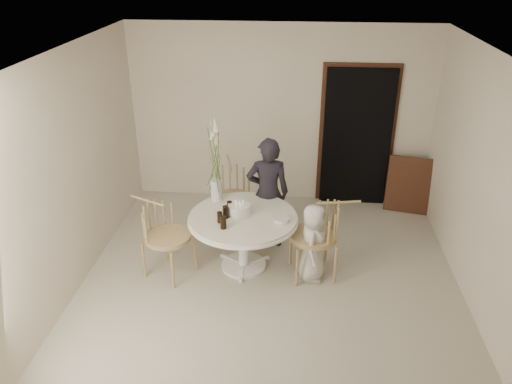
# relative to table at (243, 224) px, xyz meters

# --- Properties ---
(ground) EXTENTS (4.50, 4.50, 0.00)m
(ground) POSITION_rel_table_xyz_m (0.35, -0.25, -0.62)
(ground) COLOR beige
(ground) RESTS_ON ground
(room_shell) EXTENTS (4.50, 4.50, 4.50)m
(room_shell) POSITION_rel_table_xyz_m (0.35, -0.25, 1.00)
(room_shell) COLOR silver
(room_shell) RESTS_ON ground
(doorway) EXTENTS (1.00, 0.10, 2.10)m
(doorway) POSITION_rel_table_xyz_m (1.50, 1.94, 0.43)
(doorway) COLOR black
(doorway) RESTS_ON ground
(door_trim) EXTENTS (1.12, 0.03, 2.22)m
(door_trim) POSITION_rel_table_xyz_m (1.50, 1.98, 0.49)
(door_trim) COLOR #4F2F1B
(door_trim) RESTS_ON ground
(table) EXTENTS (1.33, 1.33, 0.73)m
(table) POSITION_rel_table_xyz_m (0.00, 0.00, 0.00)
(table) COLOR white
(table) RESTS_ON ground
(picture_frame) EXTENTS (0.67, 0.33, 0.85)m
(picture_frame) POSITION_rel_table_xyz_m (2.30, 1.70, -0.19)
(picture_frame) COLOR #4F2F1B
(picture_frame) RESTS_ON ground
(chair_far) EXTENTS (0.63, 0.66, 0.98)m
(chair_far) POSITION_rel_table_xyz_m (-0.27, 0.93, 0.02)
(chair_far) COLOR tan
(chair_far) RESTS_ON ground
(chair_right) EXTENTS (0.65, 0.62, 0.99)m
(chair_right) POSITION_rel_table_xyz_m (0.99, -0.05, 0.03)
(chair_right) COLOR tan
(chair_right) RESTS_ON ground
(chair_left) EXTENTS (0.70, 0.68, 0.96)m
(chair_left) POSITION_rel_table_xyz_m (-1.00, -0.16, 0.01)
(chair_left) COLOR tan
(chair_left) RESTS_ON ground
(girl) EXTENTS (0.59, 0.42, 1.52)m
(girl) POSITION_rel_table_xyz_m (0.26, 0.58, 0.14)
(girl) COLOR black
(girl) RESTS_ON ground
(boy) EXTENTS (0.38, 0.52, 0.98)m
(boy) POSITION_rel_table_xyz_m (0.84, -0.16, -0.12)
(boy) COLOR silver
(boy) RESTS_ON ground
(birthday_cake) EXTENTS (0.27, 0.27, 0.18)m
(birthday_cake) POSITION_rel_table_xyz_m (-0.05, 0.04, 0.18)
(birthday_cake) COLOR white
(birthday_cake) RESTS_ON table
(cola_tumbler_a) EXTENTS (0.07, 0.07, 0.13)m
(cola_tumbler_a) POSITION_rel_table_xyz_m (-0.25, -0.18, 0.18)
(cola_tumbler_a) COLOR black
(cola_tumbler_a) RESTS_ON table
(cola_tumbler_b) EXTENTS (0.07, 0.07, 0.15)m
(cola_tumbler_b) POSITION_rel_table_xyz_m (-0.19, -0.31, 0.19)
(cola_tumbler_b) COLOR black
(cola_tumbler_b) RESTS_ON table
(cola_tumbler_c) EXTENTS (0.08, 0.08, 0.15)m
(cola_tumbler_c) POSITION_rel_table_xyz_m (-0.20, -0.06, 0.19)
(cola_tumbler_c) COLOR black
(cola_tumbler_c) RESTS_ON table
(cola_tumbler_d) EXTENTS (0.08, 0.08, 0.14)m
(cola_tumbler_d) POSITION_rel_table_xyz_m (-0.17, 0.09, 0.18)
(cola_tumbler_d) COLOR black
(cola_tumbler_d) RESTS_ON table
(plate_stack) EXTENTS (0.25, 0.25, 0.05)m
(plate_stack) POSITION_rel_table_xyz_m (0.47, -0.09, 0.14)
(plate_stack) COLOR silver
(plate_stack) RESTS_ON table
(flower_vase) EXTENTS (0.15, 0.15, 1.11)m
(flower_vase) POSITION_rel_table_xyz_m (-0.38, 0.40, 0.54)
(flower_vase) COLOR silver
(flower_vase) RESTS_ON table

